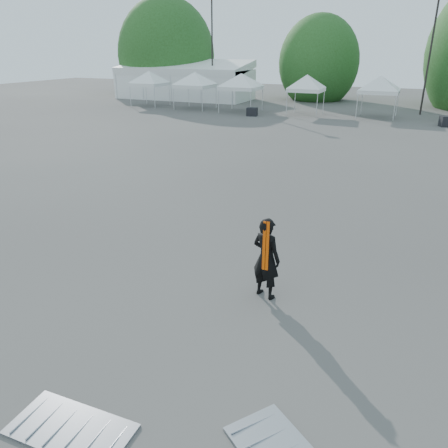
% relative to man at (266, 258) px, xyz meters
% --- Properties ---
extents(ground, '(120.00, 120.00, 0.00)m').
position_rel_man_xyz_m(ground, '(-0.45, 1.98, -0.98)').
color(ground, '#474442').
rests_on(ground, ground).
extents(marquee, '(15.00, 6.25, 4.23)m').
position_rel_man_xyz_m(marquee, '(-22.45, 36.98, 0.99)').
color(marquee, white).
rests_on(marquee, ground).
extents(light_pole_west, '(0.60, 0.25, 10.30)m').
position_rel_man_xyz_m(light_pole_west, '(-18.45, 35.98, 4.79)').
color(light_pole_west, black).
rests_on(light_pole_west, ground).
extents(light_pole_east, '(0.60, 0.25, 9.80)m').
position_rel_man_xyz_m(light_pole_east, '(2.55, 33.98, 4.54)').
color(light_pole_east, black).
rests_on(light_pole_east, ground).
extents(tree_far_w, '(4.80, 4.80, 7.30)m').
position_rel_man_xyz_m(tree_far_w, '(-26.45, 39.98, 3.56)').
color(tree_far_w, '#382314').
rests_on(tree_far_w, ground).
extents(tree_mid_w, '(4.16, 4.16, 6.33)m').
position_rel_man_xyz_m(tree_mid_w, '(-8.45, 41.98, 2.95)').
color(tree_mid_w, '#382314').
rests_on(tree_mid_w, ground).
extents(tent_a, '(4.23, 4.23, 3.88)m').
position_rel_man_xyz_m(tent_a, '(-22.31, 29.63, 2.08)').
color(tent_a, silver).
rests_on(tent_a, ground).
extents(tent_b, '(4.51, 4.51, 3.88)m').
position_rel_man_xyz_m(tent_b, '(-17.24, 29.58, 2.08)').
color(tent_b, silver).
rests_on(tent_b, ground).
extents(tent_c, '(4.59, 4.59, 3.88)m').
position_rel_man_xyz_m(tent_c, '(-12.48, 29.39, 2.08)').
color(tent_c, silver).
rests_on(tent_c, ground).
extents(tent_d, '(3.95, 3.95, 3.88)m').
position_rel_man_xyz_m(tent_d, '(-6.67, 29.94, 2.08)').
color(tent_d, silver).
rests_on(tent_d, ground).
extents(tent_e, '(4.40, 4.40, 3.88)m').
position_rel_man_xyz_m(tent_e, '(-0.79, 30.76, 2.08)').
color(tent_e, silver).
rests_on(tent_e, ground).
extents(man, '(0.82, 0.66, 1.95)m').
position_rel_man_xyz_m(man, '(0.00, 0.00, 0.00)').
color(man, black).
rests_on(man, ground).
extents(barrier_left, '(1.92, 1.00, 0.06)m').
position_rel_man_xyz_m(barrier_left, '(-1.41, -4.91, -0.95)').
color(barrier_left, '#9D9FA4').
rests_on(barrier_left, ground).
extents(crate_west, '(0.99, 0.82, 0.69)m').
position_rel_man_xyz_m(crate_west, '(-10.60, 27.31, -0.63)').
color(crate_west, black).
rests_on(crate_west, ground).
extents(crate_mid, '(1.17, 1.04, 0.76)m').
position_rel_man_xyz_m(crate_mid, '(4.50, 28.02, -0.60)').
color(crate_mid, black).
rests_on(crate_mid, ground).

